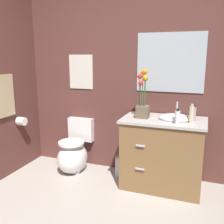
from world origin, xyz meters
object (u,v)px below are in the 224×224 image
object	(u,v)px
vanity_cabinet	(163,152)
flower_vase	(143,102)
wall_poster	(81,72)
toilet_paper_roll	(21,121)
soap_bottle	(194,114)
lotion_bottle	(192,114)
hand_wash_bottle	(177,117)
toilet	(74,153)
wall_mirror	(170,63)
hanging_towel	(5,96)
trash_bin	(122,166)

from	to	relation	value
vanity_cabinet	flower_vase	distance (m)	0.64
wall_poster	toilet_paper_roll	xyz separation A→B (m)	(-0.66, -0.46, -0.64)
soap_bottle	lotion_bottle	distance (m)	0.12
vanity_cabinet	hand_wash_bottle	xyz separation A→B (m)	(0.16, -0.16, 0.48)
toilet	toilet_paper_roll	xyz separation A→B (m)	(-0.66, -0.20, 0.44)
toilet	wall_mirror	xyz separation A→B (m)	(1.18, 0.27, 1.21)
toilet_paper_roll	wall_mirror	bearing A→B (deg)	14.09
hand_wash_bottle	vanity_cabinet	bearing A→B (deg)	134.81
vanity_cabinet	flower_vase	bearing A→B (deg)	-175.09
toilet	vanity_cabinet	bearing A→B (deg)	-1.27
hanging_towel	toilet	bearing A→B (deg)	28.51
flower_vase	toilet_paper_roll	world-z (taller)	flower_vase
toilet	lotion_bottle	size ratio (longest dim) A/B	3.36
trash_bin	wall_mirror	xyz separation A→B (m)	(0.52, 0.20, 1.31)
hand_wash_bottle	trash_bin	size ratio (longest dim) A/B	0.60
hand_wash_bottle	soap_bottle	bearing A→B (deg)	52.71
lotion_bottle	wall_mirror	bearing A→B (deg)	128.78
flower_vase	vanity_cabinet	bearing A→B (deg)	4.91
wall_poster	toilet_paper_roll	size ratio (longest dim) A/B	4.14
flower_vase	wall_mirror	distance (m)	0.59
toilet_paper_roll	trash_bin	bearing A→B (deg)	11.35
flower_vase	soap_bottle	bearing A→B (deg)	5.97
toilet	toilet_paper_roll	world-z (taller)	toilet_paper_roll
toilet	wall_mirror	distance (m)	1.71
lotion_bottle	trash_bin	bearing A→B (deg)	167.95
toilet	soap_bottle	bearing A→B (deg)	0.42
soap_bottle	hand_wash_bottle	distance (m)	0.25
vanity_cabinet	lotion_bottle	xyz separation A→B (m)	(0.30, -0.08, 0.50)
wall_poster	hand_wash_bottle	bearing A→B (deg)	-18.69
hand_wash_bottle	trash_bin	bearing A→B (deg)	159.38
flower_vase	hanging_towel	world-z (taller)	flower_vase
trash_bin	toilet_paper_roll	distance (m)	1.46
hand_wash_bottle	trash_bin	distance (m)	1.06
vanity_cabinet	lotion_bottle	bearing A→B (deg)	-14.99
wall_poster	wall_mirror	size ratio (longest dim) A/B	0.57
hanging_towel	toilet_paper_roll	size ratio (longest dim) A/B	4.73
vanity_cabinet	toilet_paper_roll	bearing A→B (deg)	-174.75
toilet	wall_mirror	size ratio (longest dim) A/B	0.86
soap_bottle	lotion_bottle	xyz separation A→B (m)	(-0.02, -0.12, 0.02)
toilet	soap_bottle	world-z (taller)	soap_bottle
toilet_paper_roll	soap_bottle	bearing A→B (deg)	5.47
hand_wash_bottle	wall_poster	distance (m)	1.48
vanity_cabinet	lotion_bottle	distance (m)	0.58
flower_vase	lotion_bottle	size ratio (longest dim) A/B	2.72
hand_wash_bottle	hanging_towel	bearing A→B (deg)	-174.43
soap_bottle	hanging_towel	distance (m)	2.26
toilet	soap_bottle	xyz separation A→B (m)	(1.50, 0.01, 0.66)
wall_poster	hanging_towel	world-z (taller)	wall_poster
flower_vase	wall_poster	world-z (taller)	wall_poster
vanity_cabinet	wall_mirror	xyz separation A→B (m)	(-0.00, 0.29, 1.02)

